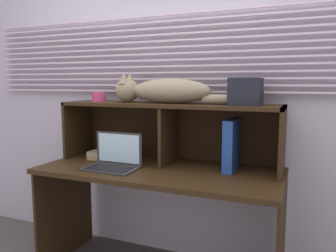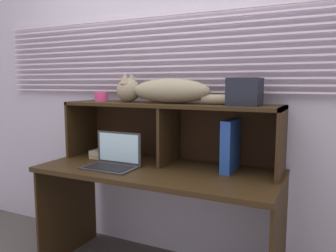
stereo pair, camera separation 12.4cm
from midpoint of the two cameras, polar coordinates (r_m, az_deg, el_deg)
back_panel_with_blinds at (r=2.37m, az=3.86°, el=7.28°), size 4.40×0.08×2.50m
desk at (r=2.13m, az=-0.07°, el=-10.83°), size 1.50×0.66×0.73m
hutch_shelf_unit at (r=2.21m, az=2.01°, el=1.03°), size 1.45×0.34×0.40m
cat at (r=2.18m, az=0.80°, el=6.04°), size 0.94×0.18×0.20m
laptop at (r=2.13m, az=-7.74°, el=-5.77°), size 0.33×0.22×0.22m
binder_upright at (r=2.06m, az=12.38°, el=-3.23°), size 0.06×0.25×0.31m
book_stack at (r=2.44m, az=-8.36°, el=-4.56°), size 0.20×0.26×0.06m
small_basket at (r=2.43m, az=-9.90°, el=4.97°), size 0.09×0.09×0.07m
storage_box at (r=2.01m, az=14.77°, el=5.70°), size 0.18×0.19×0.16m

